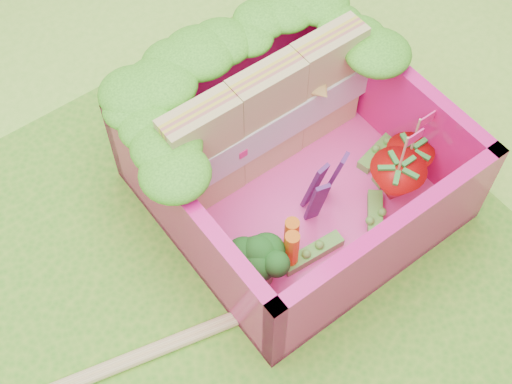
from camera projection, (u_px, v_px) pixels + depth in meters
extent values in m
plane|color=#88DA3D|center=(224.00, 258.00, 3.46)|extent=(14.00, 14.00, 0.00)
cube|color=#4EA525|center=(224.00, 257.00, 3.45)|extent=(2.60, 2.60, 0.03)
cube|color=#FF41A2|center=(295.00, 192.00, 3.61)|extent=(1.30, 1.30, 0.05)
cube|color=#E31377|center=(222.00, 85.00, 3.66)|extent=(1.30, 0.07, 0.55)
cube|color=#E31377|center=(385.00, 254.00, 3.13)|extent=(1.30, 0.07, 0.55)
cube|color=#E31377|center=(190.00, 231.00, 3.20)|extent=(0.07, 1.30, 0.55)
cube|color=#E31377|center=(392.00, 103.00, 3.60)|extent=(0.07, 1.30, 0.55)
ellipsoid|color=#2D7E17|center=(133.00, 91.00, 3.21)|extent=(0.30, 0.30, 0.11)
ellipsoid|color=#2D7E17|center=(157.00, 79.00, 3.25)|extent=(0.30, 0.30, 0.11)
ellipsoid|color=#2D7E17|center=(180.00, 67.00, 3.29)|extent=(0.30, 0.30, 0.11)
ellipsoid|color=#2D7E17|center=(202.00, 55.00, 3.33)|extent=(0.30, 0.30, 0.11)
ellipsoid|color=#2D7E17|center=(224.00, 43.00, 3.37)|extent=(0.30, 0.30, 0.11)
ellipsoid|color=#2D7E17|center=(245.00, 32.00, 3.41)|extent=(0.30, 0.30, 0.11)
ellipsoid|color=#2D7E17|center=(265.00, 20.00, 3.45)|extent=(0.30, 0.30, 0.11)
ellipsoid|color=#2D7E17|center=(286.00, 10.00, 3.49)|extent=(0.30, 0.30, 0.11)
ellipsoid|color=#2D7E17|center=(178.00, 170.00, 2.97)|extent=(0.27, 0.27, 0.10)
ellipsoid|color=#2D7E17|center=(159.00, 148.00, 3.03)|extent=(0.27, 0.27, 0.10)
ellipsoid|color=#2D7E17|center=(142.00, 128.00, 3.09)|extent=(0.27, 0.27, 0.10)
ellipsoid|color=#2D7E17|center=(125.00, 108.00, 3.16)|extent=(0.27, 0.27, 0.10)
ellipsoid|color=#2D7E17|center=(383.00, 48.00, 3.35)|extent=(0.27, 0.27, 0.10)
ellipsoid|color=#2D7E17|center=(363.00, 31.00, 3.41)|extent=(0.27, 0.27, 0.10)
ellipsoid|color=#2D7E17|center=(344.00, 15.00, 3.47)|extent=(0.27, 0.27, 0.10)
cube|color=tan|center=(203.00, 156.00, 3.30)|extent=(0.37, 0.15, 0.65)
cube|color=tan|center=(266.00, 118.00, 3.42)|extent=(0.37, 0.15, 0.65)
cube|color=tan|center=(325.00, 83.00, 3.54)|extent=(0.37, 0.15, 0.65)
cube|color=white|center=(266.00, 123.00, 3.45)|extent=(1.17, 0.18, 0.20)
cylinder|color=#629749|center=(260.00, 271.00, 3.26)|extent=(0.12, 0.12, 0.14)
ellipsoid|color=#144C17|center=(260.00, 258.00, 3.15)|extent=(0.31, 0.31, 0.12)
cylinder|color=orange|center=(291.00, 251.00, 3.24)|extent=(0.07, 0.07, 0.27)
cylinder|color=orange|center=(291.00, 235.00, 3.31)|extent=(0.07, 0.07, 0.23)
cube|color=#471751|center=(317.00, 202.00, 3.32)|extent=(0.07, 0.04, 0.38)
cube|color=#471751|center=(314.00, 186.00, 3.37)|extent=(0.07, 0.03, 0.38)
cube|color=#471751|center=(334.00, 177.00, 3.40)|extent=(0.07, 0.05, 0.38)
cone|color=red|center=(394.00, 185.00, 3.44)|extent=(0.27, 0.27, 0.27)
cylinder|color=tan|center=(403.00, 154.00, 3.22)|extent=(0.01, 0.01, 0.24)
cube|color=#FB2987|center=(415.00, 138.00, 3.17)|extent=(0.10, 0.01, 0.06)
cone|color=red|center=(406.00, 165.00, 3.52)|extent=(0.23, 0.23, 0.23)
cylinder|color=tan|center=(415.00, 136.00, 3.33)|extent=(0.01, 0.01, 0.24)
cube|color=#FB2987|center=(426.00, 120.00, 3.27)|extent=(0.10, 0.01, 0.06)
cube|color=#56B739|center=(381.00, 149.00, 3.69)|extent=(0.33, 0.13, 0.05)
cube|color=#56B739|center=(401.00, 169.00, 3.62)|extent=(0.33, 0.10, 0.05)
cube|color=#56B739|center=(375.00, 220.00, 3.46)|extent=(0.27, 0.29, 0.05)
cube|color=#56B739|center=(312.00, 253.00, 3.36)|extent=(0.32, 0.10, 0.05)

